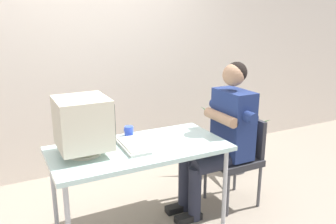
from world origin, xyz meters
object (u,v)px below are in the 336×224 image
(person_seated, at_px, (223,133))
(desk_mug, at_px, (129,131))
(desk, at_px, (139,153))
(potted_plant, at_px, (235,139))
(keyboard, at_px, (133,146))
(office_chair, at_px, (238,154))
(crt_monitor, at_px, (83,123))

(person_seated, xyz_separation_m, desk_mug, (-0.79, 0.27, 0.05))
(desk, height_order, person_seated, person_seated)
(potted_plant, bearing_deg, keyboard, -159.50)
(office_chair, xyz_separation_m, person_seated, (-0.18, -0.00, 0.24))
(person_seated, height_order, desk_mug, person_seated)
(person_seated, bearing_deg, desk_mug, 160.99)
(office_chair, distance_m, person_seated, 0.30)
(desk, xyz_separation_m, potted_plant, (1.38, 0.54, -0.29))
(crt_monitor, xyz_separation_m, office_chair, (1.40, -0.04, -0.49))
(person_seated, height_order, potted_plant, person_seated)
(crt_monitor, height_order, keyboard, crt_monitor)
(keyboard, bearing_deg, person_seated, -0.58)
(office_chair, bearing_deg, potted_plant, 53.98)
(office_chair, height_order, desk_mug, office_chair)
(potted_plant, height_order, desk_mug, potted_plant)
(desk, xyz_separation_m, desk_mug, (0.02, 0.27, 0.10))
(desk, xyz_separation_m, person_seated, (0.80, -0.00, 0.04))
(desk_mug, bearing_deg, desk, -93.47)
(keyboard, distance_m, office_chair, 1.07)
(desk, xyz_separation_m, keyboard, (-0.05, 0.01, 0.07))
(keyboard, bearing_deg, desk, -6.56)
(crt_monitor, relative_size, person_seated, 0.32)
(keyboard, height_order, desk_mug, desk_mug)
(crt_monitor, distance_m, desk_mug, 0.53)
(desk_mug, bearing_deg, keyboard, -104.95)
(desk_mug, bearing_deg, person_seated, -19.01)
(desk, distance_m, crt_monitor, 0.51)
(crt_monitor, bearing_deg, person_seated, -1.90)
(office_chair, xyz_separation_m, potted_plant, (0.40, 0.55, -0.09))
(keyboard, height_order, potted_plant, potted_plant)
(desk_mug, bearing_deg, crt_monitor, -151.98)
(crt_monitor, bearing_deg, desk, -5.22)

